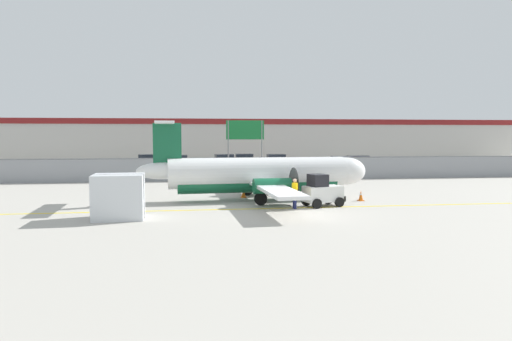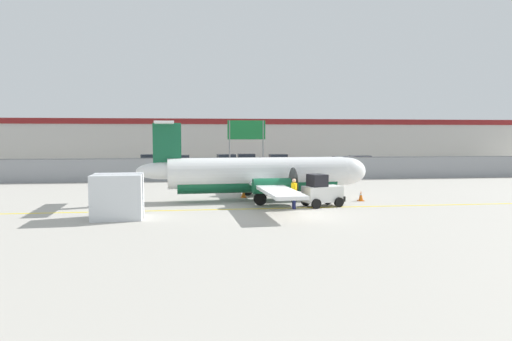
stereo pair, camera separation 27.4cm
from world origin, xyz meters
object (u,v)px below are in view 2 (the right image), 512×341
object	(u,v)px
ground_crew_worker	(294,192)
highway_sign	(246,135)
parked_car_7	(359,162)
parked_car_0	(85,168)
parked_car_6	(342,163)
parked_car_5	(279,161)
commuter_airplane	(262,175)
parked_car_2	(179,162)
cargo_container	(118,196)
parked_car_4	(247,160)
parked_car_3	(227,161)
traffic_cone_near_right	(244,193)
traffic_cone_near_left	(361,196)
parked_car_1	(151,161)
baggage_tug	(322,192)

from	to	relation	value
ground_crew_worker	highway_sign	world-z (taller)	highway_sign
parked_car_7	parked_car_0	bearing A→B (deg)	5.10
highway_sign	parked_car_6	bearing A→B (deg)	31.48
parked_car_5	highway_sign	xyz separation A→B (m)	(-5.58, -13.74, 3.24)
commuter_airplane	ground_crew_worker	bearing A→B (deg)	-74.69
parked_car_5	highway_sign	distance (m)	15.18
parked_car_2	parked_car_6	world-z (taller)	same
parked_car_0	parked_car_6	bearing A→B (deg)	12.70
commuter_airplane	cargo_container	size ratio (longest dim) A/B	6.46
parked_car_4	parked_car_7	world-z (taller)	same
parked_car_3	traffic_cone_near_right	bearing A→B (deg)	-99.24
traffic_cone_near_right	highway_sign	distance (m)	13.92
ground_crew_worker	traffic_cone_near_left	xyz separation A→B (m)	(4.80, 2.49, -0.64)
ground_crew_worker	parked_car_7	size ratio (longest dim) A/B	0.39
commuter_airplane	parked_car_3	bearing A→B (deg)	87.27
cargo_container	traffic_cone_near_right	xyz separation A→B (m)	(6.91, 6.77, -0.79)
cargo_container	parked_car_1	world-z (taller)	cargo_container
traffic_cone_near_right	traffic_cone_near_left	bearing A→B (deg)	-19.21
traffic_cone_near_right	parked_car_5	size ratio (longest dim) A/B	0.15
baggage_tug	parked_car_1	world-z (taller)	baggage_tug
parked_car_2	parked_car_5	world-z (taller)	same
parked_car_0	parked_car_5	size ratio (longest dim) A/B	1.03
parked_car_6	highway_sign	size ratio (longest dim) A/B	0.79
parked_car_1	parked_car_6	distance (m)	23.76
commuter_airplane	parked_car_3	xyz separation A→B (m)	(-0.41, 29.02, -0.71)
parked_car_5	parked_car_7	world-z (taller)	same
traffic_cone_near_left	parked_car_7	size ratio (longest dim) A/B	0.15
traffic_cone_near_right	parked_car_1	distance (m)	30.14
parked_car_5	parked_car_4	bearing A→B (deg)	157.08
parked_car_3	parked_car_7	bearing A→B (deg)	-29.05
parked_car_4	baggage_tug	bearing A→B (deg)	-88.14
baggage_tug	traffic_cone_near_left	distance (m)	3.61
baggage_tug	parked_car_3	bearing A→B (deg)	80.23
traffic_cone_near_right	parked_car_0	xyz separation A→B (m)	(-14.11, 17.18, 0.58)
parked_car_7	parked_car_5	bearing A→B (deg)	-34.45
traffic_cone_near_left	parked_car_7	distance (m)	25.90
parked_car_3	parked_car_7	xyz separation A→B (m)	(15.20, -5.89, 0.00)
parked_car_1	parked_car_4	size ratio (longest dim) A/B	1.04
parked_car_1	parked_car_6	size ratio (longest dim) A/B	1.01
ground_crew_worker	parked_car_6	bearing A→B (deg)	63.45
traffic_cone_near_right	parked_car_1	world-z (taller)	parked_car_1
parked_car_1	parked_car_2	xyz separation A→B (m)	(3.68, -2.67, 0.00)
parked_car_4	parked_car_3	bearing A→B (deg)	-162.45
parked_car_3	parked_car_6	size ratio (longest dim) A/B	1.02
commuter_airplane	parked_car_2	world-z (taller)	commuter_airplane
baggage_tug	parked_car_5	xyz separation A→B (m)	(3.08, 31.38, 0.04)
parked_car_0	highway_sign	world-z (taller)	highway_sign
parked_car_0	parked_car_7	size ratio (longest dim) A/B	1.01
cargo_container	parked_car_3	world-z (taller)	cargo_container
parked_car_2	parked_car_4	bearing A→B (deg)	-164.15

